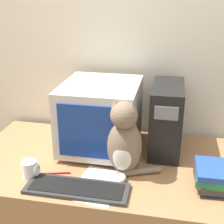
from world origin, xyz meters
name	(u,v)px	position (x,y,z in m)	size (l,w,h in m)	color
wall_back	(115,49)	(0.00, 0.87, 1.25)	(7.00, 0.05, 2.50)	beige
desk	(100,212)	(0.00, 0.40, 0.36)	(1.44, 0.81, 0.72)	#9E7047
crt_monitor	(101,116)	(-0.02, 0.54, 0.93)	(0.42, 0.47, 0.40)	beige
computer_tower	(166,118)	(0.35, 0.60, 0.92)	(0.17, 0.39, 0.39)	black
keyboard	(77,189)	(-0.04, 0.11, 0.73)	(0.49, 0.16, 0.02)	#2D2D2D
cat	(125,141)	(0.16, 0.31, 0.90)	(0.28, 0.21, 0.40)	#7A6651
book_stack	(212,177)	(0.58, 0.25, 0.78)	(0.17, 0.20, 0.11)	#234793
pen	(55,173)	(-0.19, 0.22, 0.73)	(0.15, 0.05, 0.01)	maroon
paper_sheet	(98,185)	(0.05, 0.17, 0.72)	(0.25, 0.32, 0.00)	white
mug	(30,169)	(-0.29, 0.17, 0.77)	(0.08, 0.08, 0.09)	white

